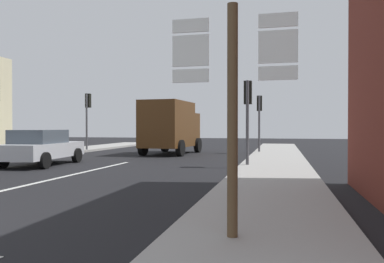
{
  "coord_description": "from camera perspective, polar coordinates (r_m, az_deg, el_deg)",
  "views": [
    {
      "loc": [
        6.72,
        -3.85,
        1.58
      ],
      "look_at": [
        3.15,
        11.3,
        1.4
      ],
      "focal_mm": 35.52,
      "sensor_mm": 36.0,
      "label": 1
    }
  ],
  "objects": [
    {
      "name": "sedan_far",
      "position": [
        16.91,
        -21.66,
        -2.17
      ],
      "size": [
        2.23,
        4.32,
        1.47
      ],
      "color": "#B7BABF",
      "rests_on": "ground"
    },
    {
      "name": "lane_centre_stripe",
      "position": [
        12.03,
        -21.03,
        -6.91
      ],
      "size": [
        0.16,
        12.0,
        0.01
      ],
      "primitive_type": "cube",
      "color": "silver",
      "rests_on": "ground"
    },
    {
      "name": "traffic_light_far_left",
      "position": [
        25.44,
        -15.39,
        3.32
      ],
      "size": [
        0.3,
        0.49,
        3.75
      ],
      "color": "#47474C",
      "rests_on": "ground"
    },
    {
      "name": "sidewalk_right",
      "position": [
        11.95,
        12.09,
        -6.62
      ],
      "size": [
        2.66,
        44.0,
        0.14
      ],
      "primitive_type": "cube",
      "color": "#9E9B96",
      "rests_on": "ground"
    },
    {
      "name": "traffic_light_far_right",
      "position": [
        22.92,
        10.09,
        3.08
      ],
      "size": [
        0.3,
        0.49,
        3.45
      ],
      "color": "#47474C",
      "rests_on": "ground"
    },
    {
      "name": "delivery_truck",
      "position": [
        22.24,
        -3.22,
        0.84
      ],
      "size": [
        2.75,
        5.13,
        3.05
      ],
      "color": "#4C2D14",
      "rests_on": "ground"
    },
    {
      "name": "traffic_light_near_right",
      "position": [
        14.9,
        8.37,
        4.18
      ],
      "size": [
        0.3,
        0.49,
        3.37
      ],
      "color": "#47474C",
      "rests_on": "ground"
    },
    {
      "name": "route_sign_post",
      "position": [
        5.03,
        6.12,
        4.39
      ],
      "size": [
        1.66,
        0.14,
        3.2
      ],
      "color": "brown",
      "rests_on": "ground"
    },
    {
      "name": "ground_plane",
      "position": [
        15.48,
        -12.62,
        -5.22
      ],
      "size": [
        80.0,
        80.0,
        0.0
      ],
      "primitive_type": "plane",
      "color": "black"
    }
  ]
}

